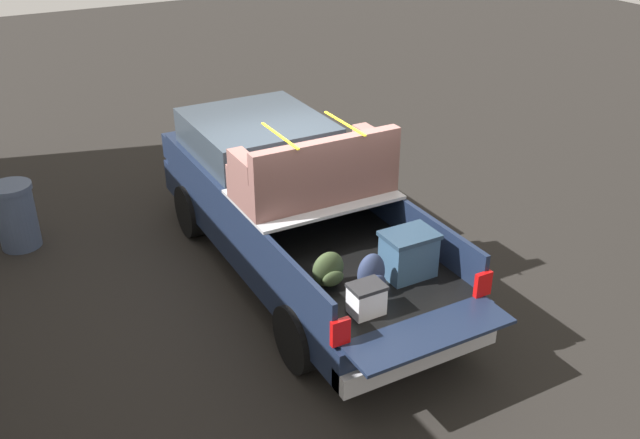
% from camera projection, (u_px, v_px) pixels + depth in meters
% --- Properties ---
extents(ground_plane, '(40.00, 40.00, 0.00)m').
position_uv_depth(ground_plane, '(299.00, 273.00, 9.63)').
color(ground_plane, black).
extents(pickup_truck, '(6.05, 2.06, 2.23)m').
position_uv_depth(pickup_truck, '(286.00, 201.00, 9.46)').
color(pickup_truck, '#162138').
rests_on(pickup_truck, ground_plane).
extents(trash_can, '(0.60, 0.60, 0.98)m').
position_uv_depth(trash_can, '(16.00, 216.00, 10.06)').
color(trash_can, '#3F4C66').
rests_on(trash_can, ground_plane).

